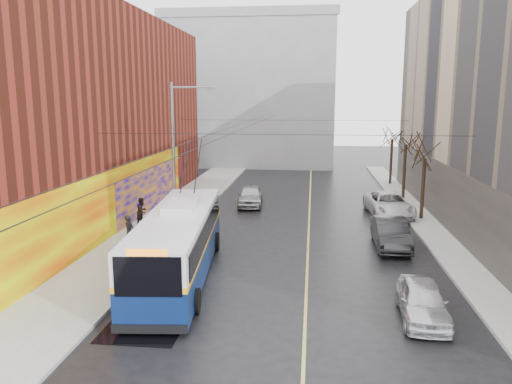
% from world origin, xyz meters
% --- Properties ---
extents(ground, '(140.00, 140.00, 0.00)m').
position_xyz_m(ground, '(0.00, 0.00, 0.00)').
color(ground, black).
rests_on(ground, ground).
extents(sidewalk_left, '(4.00, 60.00, 0.15)m').
position_xyz_m(sidewalk_left, '(-8.00, 12.00, 0.07)').
color(sidewalk_left, gray).
rests_on(sidewalk_left, ground).
extents(sidewalk_right, '(2.00, 60.00, 0.15)m').
position_xyz_m(sidewalk_right, '(9.00, 12.00, 0.07)').
color(sidewalk_right, gray).
rests_on(sidewalk_right, ground).
extents(lane_line, '(0.12, 50.00, 0.01)m').
position_xyz_m(lane_line, '(1.50, 14.00, 0.00)').
color(lane_line, '#BFB74C').
rests_on(lane_line, ground).
extents(building_left, '(12.11, 36.00, 14.00)m').
position_xyz_m(building_left, '(-15.99, 13.99, 6.99)').
color(building_left, '#5D1F12').
rests_on(building_left, ground).
extents(building_far, '(20.50, 12.10, 18.00)m').
position_xyz_m(building_far, '(-6.00, 44.99, 9.02)').
color(building_far, gray).
rests_on(building_far, ground).
extents(streetlight_pole, '(2.65, 0.60, 9.00)m').
position_xyz_m(streetlight_pole, '(-6.14, 10.00, 4.85)').
color(streetlight_pole, slate).
rests_on(streetlight_pole, ground).
extents(catenary_wires, '(18.00, 60.00, 0.22)m').
position_xyz_m(catenary_wires, '(-2.54, 14.77, 6.25)').
color(catenary_wires, black).
extents(tree_near, '(3.20, 3.20, 6.40)m').
position_xyz_m(tree_near, '(9.00, 16.00, 4.98)').
color(tree_near, black).
rests_on(tree_near, ground).
extents(tree_mid, '(3.20, 3.20, 6.68)m').
position_xyz_m(tree_mid, '(9.00, 23.00, 5.25)').
color(tree_mid, black).
rests_on(tree_mid, ground).
extents(tree_far, '(3.20, 3.20, 6.57)m').
position_xyz_m(tree_far, '(9.00, 30.00, 5.14)').
color(tree_far, black).
rests_on(tree_far, ground).
extents(puddle, '(2.81, 3.68, 0.01)m').
position_xyz_m(puddle, '(-4.24, -1.20, 0.00)').
color(puddle, black).
rests_on(puddle, ground).
extents(pigeons_flying, '(2.57, 2.13, 1.29)m').
position_xyz_m(pigeons_flying, '(-3.16, 9.77, 7.32)').
color(pigeons_flying, slate).
extents(trolleybus, '(3.79, 12.48, 5.84)m').
position_xyz_m(trolleybus, '(-4.34, 3.61, 1.62)').
color(trolleybus, '#0A1C4C').
rests_on(trolleybus, ground).
extents(parked_car_a, '(1.88, 4.22, 1.41)m').
position_xyz_m(parked_car_a, '(5.80, 0.23, 0.71)').
color(parked_car_a, silver).
rests_on(parked_car_a, ground).
extents(parked_car_b, '(1.70, 4.87, 1.60)m').
position_xyz_m(parked_car_b, '(5.99, 9.38, 0.80)').
color(parked_car_b, black).
rests_on(parked_car_b, ground).
extents(parked_car_c, '(3.19, 6.07, 1.63)m').
position_xyz_m(parked_car_c, '(7.00, 17.13, 0.82)').
color(parked_car_c, silver).
rests_on(parked_car_c, ground).
extents(following_car, '(2.15, 4.65, 1.54)m').
position_xyz_m(following_car, '(-3.03, 19.37, 0.77)').
color(following_car, '#A6A7AB').
rests_on(following_car, ground).
extents(pedestrian_a, '(0.53, 0.74, 1.90)m').
position_xyz_m(pedestrian_a, '(-7.92, 6.86, 1.10)').
color(pedestrian_a, black).
rests_on(pedestrian_a, sidewalk_left).
extents(pedestrian_b, '(0.85, 0.99, 1.77)m').
position_xyz_m(pedestrian_b, '(-9.05, 12.11, 1.04)').
color(pedestrian_b, black).
rests_on(pedestrian_b, sidewalk_left).
extents(pedestrian_c, '(1.10, 1.19, 1.61)m').
position_xyz_m(pedestrian_c, '(-6.80, 8.22, 0.96)').
color(pedestrian_c, black).
rests_on(pedestrian_c, sidewalk_left).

